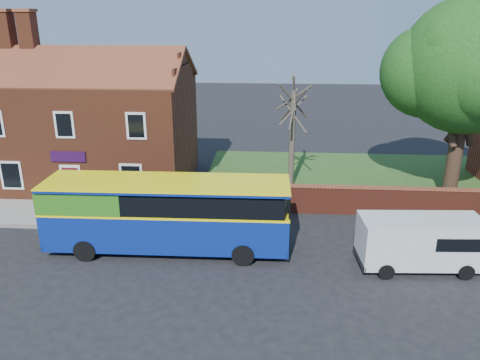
{
  "coord_description": "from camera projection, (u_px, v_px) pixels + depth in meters",
  "views": [
    {
      "loc": [
        4.36,
        -16.89,
        10.17
      ],
      "look_at": [
        2.81,
        5.0,
        2.51
      ],
      "focal_mm": 35.0,
      "sensor_mm": 36.0,
      "label": 1
    }
  ],
  "objects": [
    {
      "name": "ground",
      "position": [
        165.0,
        274.0,
        19.55
      ],
      "size": [
        120.0,
        120.0,
        0.0
      ],
      "primitive_type": "plane",
      "color": "black",
      "rests_on": "ground"
    },
    {
      "name": "van_near",
      "position": [
        421.0,
        241.0,
        19.69
      ],
      "size": [
        5.19,
        2.35,
        2.23
      ],
      "rotation": [
        0.0,
        0.0,
        0.06
      ],
      "color": "silver",
      "rests_on": "ground"
    },
    {
      "name": "boundary_wall",
      "position": [
        432.0,
        202.0,
        25.01
      ],
      "size": [
        22.0,
        0.38,
        1.6
      ],
      "color": "maroon",
      "rests_on": "ground"
    },
    {
      "name": "pavement",
      "position": [
        61.0,
        214.0,
        25.41
      ],
      "size": [
        18.0,
        3.5,
        0.12
      ],
      "primitive_type": "cube",
      "color": "gray",
      "rests_on": "ground"
    },
    {
      "name": "kerb",
      "position": [
        46.0,
        227.0,
        23.76
      ],
      "size": [
        18.0,
        0.15,
        0.14
      ],
      "primitive_type": "cube",
      "color": "slate",
      "rests_on": "ground"
    },
    {
      "name": "bus",
      "position": [
        160.0,
        211.0,
        21.08
      ],
      "size": [
        10.93,
        2.94,
        3.32
      ],
      "rotation": [
        0.0,
        0.0,
        0.01
      ],
      "color": "navy",
      "rests_on": "ground"
    },
    {
      "name": "grass_strip",
      "position": [
        402.0,
        179.0,
        30.92
      ],
      "size": [
        26.0,
        12.0,
        0.04
      ],
      "primitive_type": "cube",
      "color": "#426B28",
      "rests_on": "ground"
    },
    {
      "name": "shop_building",
      "position": [
        93.0,
        129.0,
        29.72
      ],
      "size": [
        12.3,
        8.13,
        10.5
      ],
      "color": "brown",
      "rests_on": "ground"
    },
    {
      "name": "large_tree",
      "position": [
        468.0,
        70.0,
        25.4
      ],
      "size": [
        9.36,
        7.4,
        11.41
      ],
      "color": "black",
      "rests_on": "ground"
    },
    {
      "name": "bare_tree",
      "position": [
        292.0,
        134.0,
        28.54
      ],
      "size": [
        2.48,
        2.96,
        6.62
      ],
      "color": "#4C4238",
      "rests_on": "ground"
    }
  ]
}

